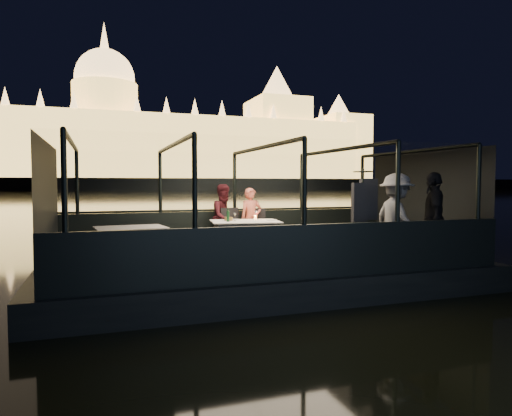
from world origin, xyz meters
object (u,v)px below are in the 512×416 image
object	(u,v)px
chair_port_left	(232,232)
person_woman_coral	(251,218)
passenger_dark	(433,221)
coat_stand	(363,220)
dining_table_central	(245,238)
chair_port_right	(259,231)
person_man_maroon	(225,218)
dining_table_aft	(131,243)
wine_bottle	(228,215)
passenger_stripe	(396,221)

from	to	relation	value
chair_port_left	person_woman_coral	xyz separation A→B (m)	(0.51, 0.10, 0.30)
chair_port_left	passenger_dark	distance (m)	4.37
passenger_dark	coat_stand	bearing A→B (deg)	-57.43
dining_table_central	chair_port_right	size ratio (longest dim) A/B	1.50
chair_port_right	person_woman_coral	bearing A→B (deg)	148.14
chair_port_left	person_man_maroon	distance (m)	0.40
chair_port_left	person_man_maroon	world-z (taller)	person_man_maroon
chair_port_right	person_man_maroon	distance (m)	0.86
chair_port_right	coat_stand	bearing A→B (deg)	-49.07
person_man_maroon	person_woman_coral	bearing A→B (deg)	-33.61
dining_table_aft	passenger_dark	distance (m)	5.97
dining_table_aft	passenger_dark	xyz separation A→B (m)	(5.55, -2.14, 0.47)
person_man_maroon	coat_stand	bearing A→B (deg)	-79.76
person_woman_coral	wine_bottle	xyz separation A→B (m)	(-0.84, -0.96, 0.17)
coat_stand	wine_bottle	world-z (taller)	coat_stand
dining_table_central	person_man_maroon	size ratio (longest dim) A/B	0.93
passenger_dark	wine_bottle	bearing A→B (deg)	-84.35
dining_table_central	person_woman_coral	bearing A→B (deg)	63.80
coat_stand	person_woman_coral	size ratio (longest dim) A/B	1.25
dining_table_central	passenger_stripe	distance (m)	3.16
person_man_maroon	chair_port_right	bearing A→B (deg)	-43.25
dining_table_central	coat_stand	world-z (taller)	coat_stand
chair_port_right	person_man_maroon	xyz separation A→B (m)	(-0.74, 0.32, 0.30)
wine_bottle	chair_port_right	bearing A→B (deg)	39.03
passenger_stripe	wine_bottle	xyz separation A→B (m)	(-2.88, 1.83, 0.06)
dining_table_central	passenger_dark	distance (m)	3.84
chair_port_left	passenger_dark	size ratio (longest dim) A/B	0.55
person_man_maroon	passenger_dark	xyz separation A→B (m)	(3.34, -3.16, 0.10)
coat_stand	chair_port_right	bearing A→B (deg)	110.96
dining_table_central	coat_stand	xyz separation A→B (m)	(1.63, -2.05, 0.51)
dining_table_aft	wine_bottle	distance (m)	2.06
passenger_stripe	wine_bottle	distance (m)	3.41
coat_stand	dining_table_central	bearing A→B (deg)	128.42
dining_table_aft	person_woman_coral	xyz separation A→B (m)	(2.82, 0.88, 0.36)
passenger_dark	dining_table_central	bearing A→B (deg)	-88.41
chair_port_left	wine_bottle	size ratio (longest dim) A/B	3.47
coat_stand	wine_bottle	bearing A→B (deg)	135.83
coat_stand	wine_bottle	xyz separation A→B (m)	(-2.03, 1.97, 0.02)
dining_table_central	chair_port_left	bearing A→B (deg)	95.49
dining_table_central	coat_stand	bearing A→B (deg)	-51.58
person_man_maroon	wine_bottle	size ratio (longest dim) A/B	5.46
chair_port_left	person_man_maroon	xyz separation A→B (m)	(-0.10, 0.25, 0.30)
dining_table_aft	person_man_maroon	distance (m)	2.47
person_woman_coral	passenger_dark	world-z (taller)	passenger_dark
dining_table_aft	passenger_stripe	size ratio (longest dim) A/B	0.75
wine_bottle	coat_stand	bearing A→B (deg)	-44.17
coat_stand	person_man_maroon	size ratio (longest dim) A/B	1.18
dining_table_aft	wine_bottle	world-z (taller)	wine_bottle
dining_table_aft	passenger_stripe	world-z (taller)	passenger_stripe
passenger_stripe	dining_table_central	bearing A→B (deg)	53.06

